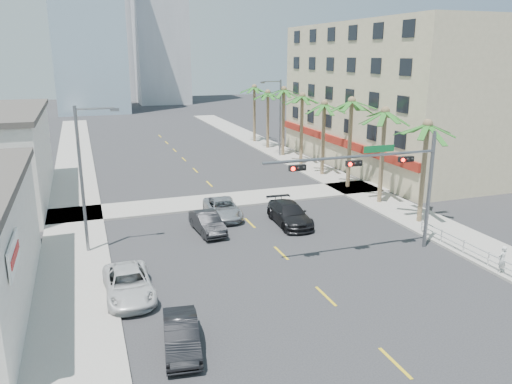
# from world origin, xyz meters

# --- Properties ---
(ground) EXTENTS (260.00, 260.00, 0.00)m
(ground) POSITION_xyz_m (0.00, 0.00, 0.00)
(ground) COLOR #262628
(ground) RESTS_ON ground
(sidewalk_right) EXTENTS (4.00, 120.00, 0.15)m
(sidewalk_right) POSITION_xyz_m (12.00, 20.00, 0.07)
(sidewalk_right) COLOR gray
(sidewalk_right) RESTS_ON ground
(sidewalk_left) EXTENTS (4.00, 120.00, 0.15)m
(sidewalk_left) POSITION_xyz_m (-12.00, 20.00, 0.07)
(sidewalk_left) COLOR gray
(sidewalk_left) RESTS_ON ground
(sidewalk_cross) EXTENTS (80.00, 4.00, 0.15)m
(sidewalk_cross) POSITION_xyz_m (0.00, 22.00, 0.07)
(sidewalk_cross) COLOR gray
(sidewalk_cross) RESTS_ON ground
(building_right) EXTENTS (15.25, 28.00, 15.00)m
(building_right) POSITION_xyz_m (21.99, 30.00, 7.50)
(building_right) COLOR tan
(building_right) RESTS_ON ground
(tower_far_center) EXTENTS (16.00, 16.00, 42.00)m
(tower_far_center) POSITION_xyz_m (-3.00, 125.00, 21.00)
(tower_far_center) COLOR #ADADB2
(tower_far_center) RESTS_ON ground
(traffic_signal_mast) EXTENTS (11.12, 0.54, 7.20)m
(traffic_signal_mast) POSITION_xyz_m (5.78, 7.95, 5.06)
(traffic_signal_mast) COLOR slate
(traffic_signal_mast) RESTS_ON ground
(palm_tree_0) EXTENTS (4.80, 4.80, 7.80)m
(palm_tree_0) POSITION_xyz_m (11.60, 12.00, 7.08)
(palm_tree_0) COLOR brown
(palm_tree_0) RESTS_ON ground
(palm_tree_1) EXTENTS (4.80, 4.80, 8.16)m
(palm_tree_1) POSITION_xyz_m (11.60, 17.20, 7.43)
(palm_tree_1) COLOR brown
(palm_tree_1) RESTS_ON ground
(palm_tree_2) EXTENTS (4.80, 4.80, 8.52)m
(palm_tree_2) POSITION_xyz_m (11.60, 22.40, 7.78)
(palm_tree_2) COLOR brown
(palm_tree_2) RESTS_ON ground
(palm_tree_3) EXTENTS (4.80, 4.80, 7.80)m
(palm_tree_3) POSITION_xyz_m (11.60, 27.60, 7.08)
(palm_tree_3) COLOR brown
(palm_tree_3) RESTS_ON ground
(palm_tree_4) EXTENTS (4.80, 4.80, 8.16)m
(palm_tree_4) POSITION_xyz_m (11.60, 32.80, 7.43)
(palm_tree_4) COLOR brown
(palm_tree_4) RESTS_ON ground
(palm_tree_5) EXTENTS (4.80, 4.80, 8.52)m
(palm_tree_5) POSITION_xyz_m (11.60, 38.00, 7.78)
(palm_tree_5) COLOR brown
(palm_tree_5) RESTS_ON ground
(palm_tree_6) EXTENTS (4.80, 4.80, 7.80)m
(palm_tree_6) POSITION_xyz_m (11.60, 43.20, 7.08)
(palm_tree_6) COLOR brown
(palm_tree_6) RESTS_ON ground
(palm_tree_7) EXTENTS (4.80, 4.80, 8.16)m
(palm_tree_7) POSITION_xyz_m (11.60, 48.40, 7.43)
(palm_tree_7) COLOR brown
(palm_tree_7) RESTS_ON ground
(streetlight_left) EXTENTS (2.55, 0.25, 9.00)m
(streetlight_left) POSITION_xyz_m (-11.00, 14.00, 5.06)
(streetlight_left) COLOR slate
(streetlight_left) RESTS_ON ground
(streetlight_right) EXTENTS (2.55, 0.25, 9.00)m
(streetlight_right) POSITION_xyz_m (11.00, 38.00, 5.06)
(streetlight_right) COLOR slate
(streetlight_right) RESTS_ON ground
(guardrail) EXTENTS (0.08, 8.08, 1.00)m
(guardrail) POSITION_xyz_m (10.30, 6.00, 0.67)
(guardrail) COLOR silver
(guardrail) RESTS_ON ground
(car_parked_mid) EXTENTS (1.91, 4.17, 1.33)m
(car_parked_mid) POSITION_xyz_m (-7.80, 1.74, 0.66)
(car_parked_mid) COLOR black
(car_parked_mid) RESTS_ON ground
(car_parked_far) EXTENTS (2.36, 5.01, 1.39)m
(car_parked_far) POSITION_xyz_m (-9.40, 7.25, 0.69)
(car_parked_far) COLOR silver
(car_parked_far) RESTS_ON ground
(car_lane_left) EXTENTS (1.81, 4.39, 1.41)m
(car_lane_left) POSITION_xyz_m (-3.37, 15.12, 0.71)
(car_lane_left) COLOR black
(car_lane_left) RESTS_ON ground
(car_lane_center) EXTENTS (2.62, 5.14, 1.39)m
(car_lane_center) POSITION_xyz_m (-1.50, 17.95, 0.70)
(car_lane_center) COLOR #B5B6BA
(car_lane_center) RESTS_ON ground
(car_lane_right) EXTENTS (2.36, 5.37, 1.53)m
(car_lane_right) POSITION_xyz_m (2.62, 14.88, 0.77)
(car_lane_right) COLOR black
(car_lane_right) RESTS_ON ground
(pedestrian) EXTENTS (0.62, 0.47, 1.56)m
(pedestrian) POSITION_xyz_m (10.30, 3.07, 0.93)
(pedestrian) COLOR silver
(pedestrian) RESTS_ON sidewalk_right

